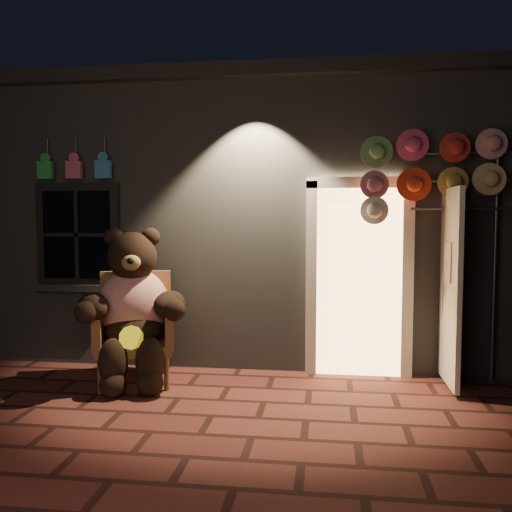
# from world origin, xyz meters

# --- Properties ---
(ground) EXTENTS (60.00, 60.00, 0.00)m
(ground) POSITION_xyz_m (0.00, 0.00, 0.00)
(ground) COLOR #582822
(ground) RESTS_ON ground
(shop_building) EXTENTS (7.30, 5.95, 3.51)m
(shop_building) POSITION_xyz_m (0.00, 3.99, 1.74)
(shop_building) COLOR slate
(shop_building) RESTS_ON ground
(wicker_armchair) EXTENTS (0.96, 0.91, 1.16)m
(wicker_armchair) POSITION_xyz_m (-1.03, 0.93, 0.58)
(wicker_armchair) COLOR brown
(wicker_armchair) RESTS_ON ground
(teddy_bear) EXTENTS (1.15, 1.05, 1.66)m
(teddy_bear) POSITION_xyz_m (-1.00, 0.78, 0.81)
(teddy_bear) COLOR #B61F13
(teddy_bear) RESTS_ON ground
(hat_rack) EXTENTS (1.71, 0.22, 2.64)m
(hat_rack) POSITION_xyz_m (2.06, 1.28, 2.21)
(hat_rack) COLOR #59595E
(hat_rack) RESTS_ON ground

